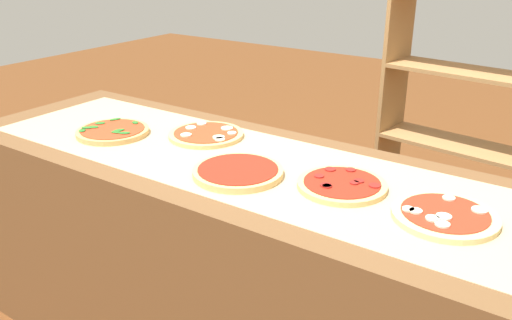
{
  "coord_description": "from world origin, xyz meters",
  "views": [
    {
      "loc": [
        0.94,
        -1.38,
        1.59
      ],
      "look_at": [
        0.0,
        0.0,
        0.9
      ],
      "focal_mm": 37.82,
      "sensor_mm": 36.0,
      "label": 1
    }
  ],
  "objects_px": {
    "pizza_plain_2": "(238,172)",
    "bookshelf": "(502,152)",
    "pizza_pepperoni_3": "(343,184)",
    "pizza_mozzarella_1": "(206,134)",
    "pizza_mozzarella_4": "(445,215)",
    "pizza_spinach_0": "(113,131)"
  },
  "relations": [
    {
      "from": "pizza_mozzarella_1",
      "to": "pizza_pepperoni_3",
      "type": "xyz_separation_m",
      "value": [
        0.64,
        -0.12,
        0.0
      ]
    },
    {
      "from": "pizza_mozzarella_4",
      "to": "pizza_mozzarella_1",
      "type": "bearing_deg",
      "value": 171.25
    },
    {
      "from": "pizza_plain_2",
      "to": "pizza_mozzarella_4",
      "type": "height_order",
      "value": "same"
    },
    {
      "from": "pizza_pepperoni_3",
      "to": "pizza_mozzarella_4",
      "type": "distance_m",
      "value": 0.32
    },
    {
      "from": "pizza_mozzarella_1",
      "to": "bookshelf",
      "type": "distance_m",
      "value": 1.33
    },
    {
      "from": "pizza_pepperoni_3",
      "to": "bookshelf",
      "type": "height_order",
      "value": "bookshelf"
    },
    {
      "from": "pizza_plain_2",
      "to": "bookshelf",
      "type": "relative_size",
      "value": 0.21
    },
    {
      "from": "pizza_mozzarella_1",
      "to": "bookshelf",
      "type": "height_order",
      "value": "bookshelf"
    },
    {
      "from": "pizza_plain_2",
      "to": "bookshelf",
      "type": "distance_m",
      "value": 1.33
    },
    {
      "from": "pizza_mozzarella_1",
      "to": "pizza_mozzarella_4",
      "type": "distance_m",
      "value": 0.97
    },
    {
      "from": "pizza_pepperoni_3",
      "to": "pizza_mozzarella_4",
      "type": "height_order",
      "value": "same"
    },
    {
      "from": "pizza_pepperoni_3",
      "to": "pizza_mozzarella_1",
      "type": "bearing_deg",
      "value": 169.32
    },
    {
      "from": "pizza_pepperoni_3",
      "to": "bookshelf",
      "type": "xyz_separation_m",
      "value": [
        0.27,
        1.07,
        -0.18
      ]
    },
    {
      "from": "pizza_mozzarella_4",
      "to": "bookshelf",
      "type": "distance_m",
      "value": 1.11
    },
    {
      "from": "pizza_plain_2",
      "to": "pizza_pepperoni_3",
      "type": "distance_m",
      "value": 0.34
    },
    {
      "from": "pizza_mozzarella_1",
      "to": "pizza_pepperoni_3",
      "type": "distance_m",
      "value": 0.65
    },
    {
      "from": "bookshelf",
      "to": "pizza_plain_2",
      "type": "bearing_deg",
      "value": -116.8
    },
    {
      "from": "pizza_pepperoni_3",
      "to": "bookshelf",
      "type": "distance_m",
      "value": 1.12
    },
    {
      "from": "pizza_spinach_0",
      "to": "pizza_mozzarella_1",
      "type": "xyz_separation_m",
      "value": [
        0.32,
        0.18,
        -0.0
      ]
    },
    {
      "from": "pizza_mozzarella_1",
      "to": "pizza_mozzarella_4",
      "type": "relative_size",
      "value": 1.01
    },
    {
      "from": "pizza_mozzarella_1",
      "to": "pizza_mozzarella_4",
      "type": "height_order",
      "value": "same"
    },
    {
      "from": "pizza_mozzarella_1",
      "to": "pizza_mozzarella_4",
      "type": "bearing_deg",
      "value": -8.75
    }
  ]
}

